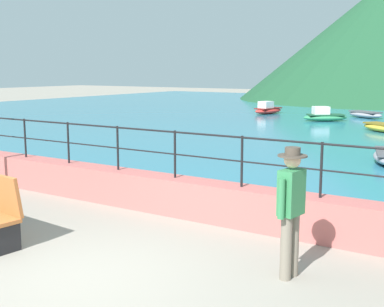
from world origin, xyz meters
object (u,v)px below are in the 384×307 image
object	(u,v)px
person_walking	(291,206)
boat_2	(324,116)
boat_0	(268,109)
boat_3	(365,114)
boat_1	(384,127)

from	to	relation	value
person_walking	boat_2	world-z (taller)	person_walking
boat_0	boat_2	xyz separation A→B (m)	(4.36, -2.49, 0.00)
boat_0	boat_3	xyz separation A→B (m)	(5.67, 0.53, -0.07)
boat_0	boat_1	world-z (taller)	boat_0
boat_1	boat_2	world-z (taller)	boat_2
boat_1	boat_3	size ratio (longest dim) A/B	0.99
boat_1	boat_3	xyz separation A→B (m)	(-2.40, 6.21, 0.00)
person_walking	boat_1	bearing A→B (deg)	98.69
person_walking	boat_0	bearing A→B (deg)	115.28
boat_3	person_walking	bearing A→B (deg)	-77.82
boat_1	boat_2	xyz separation A→B (m)	(-3.71, 3.19, 0.07)
person_walking	boat_1	world-z (taller)	person_walking
boat_2	person_walking	bearing A→B (deg)	-72.59
boat_3	boat_1	bearing A→B (deg)	-68.85
boat_1	person_walking	bearing A→B (deg)	-81.31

